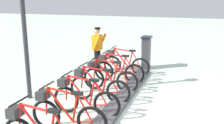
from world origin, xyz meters
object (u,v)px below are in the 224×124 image
object	(u,v)px
payment_kiosk	(146,52)
bike_docked_1	(117,70)
bike_docked_4	(83,98)
bike_docked_2	(108,77)
bike_docked_5	(65,113)
bike_docked_3	(97,86)
worker_near_rack	(97,48)
bike_docked_0	(124,63)
lamp_post	(22,0)

from	to	relation	value
payment_kiosk	bike_docked_1	distance (m)	2.08
bike_docked_4	bike_docked_2	bearing A→B (deg)	-90.00
bike_docked_5	bike_docked_4	bearing A→B (deg)	-90.00
bike_docked_4	bike_docked_5	bearing A→B (deg)	90.00
bike_docked_3	bike_docked_1	bearing A→B (deg)	-90.00
bike_docked_1	worker_near_rack	distance (m)	1.59
bike_docked_2	bike_docked_0	bearing A→B (deg)	-90.00
payment_kiosk	bike_docked_0	distance (m)	1.27
bike_docked_4	worker_near_rack	world-z (taller)	worker_near_rack
bike_docked_0	worker_near_rack	world-z (taller)	worker_near_rack
bike_docked_0	worker_near_rack	bearing A→B (deg)	-8.61
payment_kiosk	bike_docked_2	size ratio (longest dim) A/B	0.74
bike_docked_3	lamp_post	bearing A→B (deg)	11.01
bike_docked_5	worker_near_rack	size ratio (longest dim) A/B	1.04
bike_docked_0	bike_docked_3	bearing A→B (deg)	90.00
bike_docked_0	lamp_post	size ratio (longest dim) A/B	0.42
bike_docked_3	bike_docked_4	world-z (taller)	same
bike_docked_1	bike_docked_5	size ratio (longest dim) A/B	1.00
lamp_post	bike_docked_1	bearing A→B (deg)	-131.51
payment_kiosk	bike_docked_2	world-z (taller)	payment_kiosk
bike_docked_0	bike_docked_3	world-z (taller)	same
bike_docked_2	worker_near_rack	distance (m)	2.27
bike_docked_0	bike_docked_2	size ratio (longest dim) A/B	1.00
bike_docked_2	bike_docked_4	xyz separation A→B (m)	(0.00, 1.76, 0.00)
worker_near_rack	bike_docked_2	bearing A→B (deg)	119.61
bike_docked_0	bike_docked_1	distance (m)	0.88
bike_docked_1	bike_docked_4	size ratio (longest dim) A/B	1.00
payment_kiosk	bike_docked_4	distance (m)	4.68
bike_docked_2	lamp_post	size ratio (longest dim) A/B	0.42
payment_kiosk	bike_docked_4	bearing A→B (deg)	82.97
bike_docked_0	bike_docked_5	world-z (taller)	same
bike_docked_4	bike_docked_5	xyz separation A→B (m)	(0.00, 0.88, 0.00)
bike_docked_0	bike_docked_2	bearing A→B (deg)	90.00
bike_docked_0	bike_docked_3	xyz separation A→B (m)	(0.00, 2.65, 0.00)
bike_docked_3	worker_near_rack	xyz separation A→B (m)	(1.10, -2.81, 0.48)
bike_docked_2	lamp_post	bearing A→B (deg)	33.51
payment_kiosk	worker_near_rack	world-z (taller)	worker_near_rack
bike_docked_0	lamp_post	distance (m)	4.21
bike_docked_5	bike_docked_2	bearing A→B (deg)	-90.00
bike_docked_3	worker_near_rack	world-z (taller)	worker_near_rack
payment_kiosk	worker_near_rack	distance (m)	1.93
bike_docked_5	lamp_post	xyz separation A→B (m)	(1.89, -1.40, 2.25)
bike_docked_4	lamp_post	bearing A→B (deg)	-15.28
bike_docked_4	bike_docked_5	distance (m)	0.88
payment_kiosk	bike_docked_4	size ratio (longest dim) A/B	0.74
bike_docked_0	lamp_post	xyz separation A→B (m)	(1.89, 3.01, 2.25)
worker_near_rack	lamp_post	bearing A→B (deg)	76.06
bike_docked_0	bike_docked_4	bearing A→B (deg)	90.00
payment_kiosk	bike_docked_1	xyz separation A→B (m)	(0.57, 1.99, -0.24)
bike_docked_5	bike_docked_3	bearing A→B (deg)	-90.00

